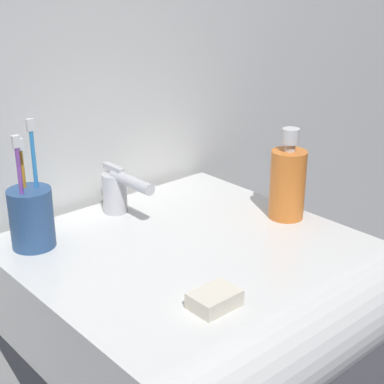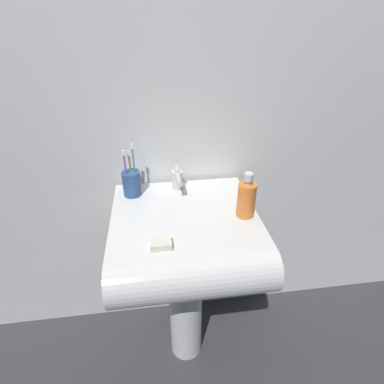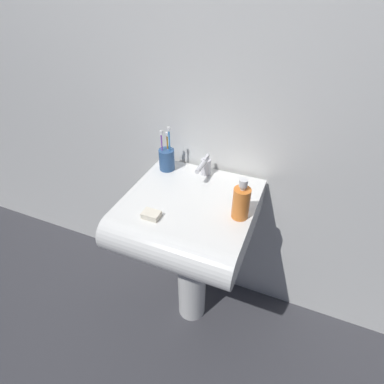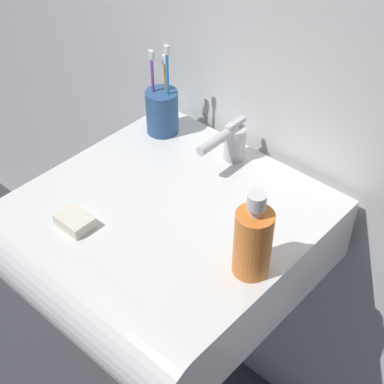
% 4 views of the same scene
% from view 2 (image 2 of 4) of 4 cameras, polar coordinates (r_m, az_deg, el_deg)
% --- Properties ---
extents(ground_plane, '(6.00, 6.00, 0.00)m').
position_cam_2_polar(ground_plane, '(1.78, -1.08, -27.24)').
color(ground_plane, '#38383D').
rests_on(ground_plane, ground).
extents(wall_back, '(5.00, 0.05, 2.40)m').
position_cam_2_polar(wall_back, '(1.27, -3.29, 16.77)').
color(wall_back, silver).
rests_on(wall_back, ground).
extents(sink_pedestal, '(0.15, 0.15, 0.70)m').
position_cam_2_polar(sink_pedestal, '(1.49, -1.22, -20.10)').
color(sink_pedestal, white).
rests_on(sink_pedestal, ground).
extents(sink_basin, '(0.55, 0.57, 0.15)m').
position_cam_2_polar(sink_basin, '(1.14, -1.10, -8.80)').
color(sink_basin, white).
rests_on(sink_basin, sink_pedestal).
extents(faucet, '(0.05, 0.14, 0.10)m').
position_cam_2_polar(faucet, '(1.27, -2.77, 2.48)').
color(faucet, silver).
rests_on(faucet, sink_basin).
extents(toothbrush_cup, '(0.07, 0.07, 0.22)m').
position_cam_2_polar(toothbrush_cup, '(1.25, -11.42, 1.74)').
color(toothbrush_cup, '#2D5184').
rests_on(toothbrush_cup, sink_basin).
extents(soap_bottle, '(0.07, 0.07, 0.18)m').
position_cam_2_polar(soap_bottle, '(1.11, 10.31, -1.30)').
color(soap_bottle, orange).
rests_on(soap_bottle, sink_basin).
extents(bar_soap, '(0.07, 0.05, 0.02)m').
position_cam_2_polar(bar_soap, '(0.99, -5.95, -9.84)').
color(bar_soap, silver).
rests_on(bar_soap, sink_basin).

